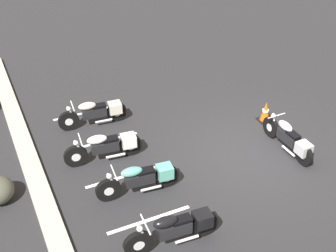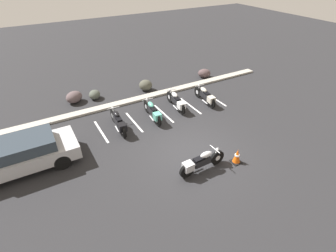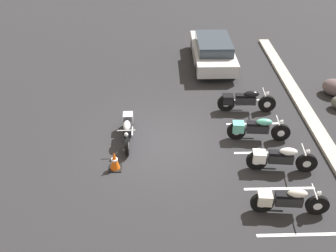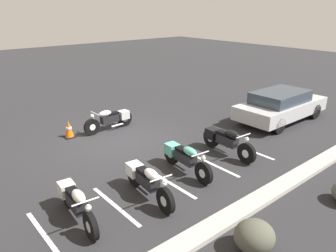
# 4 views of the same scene
# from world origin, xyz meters

# --- Properties ---
(ground) EXTENTS (60.00, 60.00, 0.00)m
(ground) POSITION_xyz_m (0.00, 0.00, 0.00)
(ground) COLOR #262628
(motorcycle_silver_featured) EXTENTS (2.10, 0.59, 0.83)m
(motorcycle_silver_featured) POSITION_xyz_m (-0.33, -1.12, 0.44)
(motorcycle_silver_featured) COLOR black
(motorcycle_silver_featured) RESTS_ON ground
(parked_bike_0) EXTENTS (0.62, 2.22, 0.87)m
(parked_bike_0) POSITION_xyz_m (-2.04, 3.19, 0.46)
(parked_bike_0) COLOR black
(parked_bike_0) RESTS_ON ground
(parked_bike_1) EXTENTS (0.61, 2.15, 0.85)m
(parked_bike_1) POSITION_xyz_m (-0.17, 3.24, 0.45)
(parked_bike_1) COLOR black
(parked_bike_1) RESTS_ON ground
(parked_bike_2) EXTENTS (0.63, 2.16, 0.85)m
(parked_bike_2) POSITION_xyz_m (1.46, 3.60, 0.45)
(parked_bike_2) COLOR black
(parked_bike_2) RESTS_ON ground
(parked_bike_3) EXTENTS (0.59, 2.11, 0.83)m
(parked_bike_3) POSITION_xyz_m (3.24, 3.34, 0.44)
(parked_bike_3) COLOR black
(parked_bike_3) RESTS_ON ground
(car_silver) EXTENTS (4.31, 1.81, 1.29)m
(car_silver) POSITION_xyz_m (-6.29, 2.52, 0.68)
(car_silver) COLOR black
(car_silver) RESTS_ON ground
(concrete_curb) EXTENTS (18.00, 0.50, 0.12)m
(concrete_curb) POSITION_xyz_m (0.00, 5.60, 0.06)
(concrete_curb) COLOR #A8A399
(concrete_curb) RESTS_ON ground
(landscape_rock_0) EXTENTS (1.08, 1.01, 0.58)m
(landscape_rock_0) POSITION_xyz_m (5.43, 6.40, 0.29)
(landscape_rock_0) COLOR #4F3E3F
(landscape_rock_0) RESTS_ON ground
(landscape_rock_1) EXTENTS (0.92, 0.96, 0.52)m
(landscape_rock_1) POSITION_xyz_m (-2.09, 7.00, 0.26)
(landscape_rock_1) COLOR #4A5047
(landscape_rock_1) RESTS_ON ground
(landscape_rock_2) EXTENTS (1.10, 1.08, 0.66)m
(landscape_rock_2) POSITION_xyz_m (1.02, 6.56, 0.33)
(landscape_rock_2) COLOR #4A4A3E
(landscape_rock_2) RESTS_ON ground
(landscape_rock_3) EXTENTS (1.26, 1.20, 0.65)m
(landscape_rock_3) POSITION_xyz_m (-3.23, 7.14, 0.32)
(landscape_rock_3) COLOR #554648
(landscape_rock_3) RESTS_ON ground
(traffic_cone) EXTENTS (0.40, 0.40, 0.65)m
(traffic_cone) POSITION_xyz_m (1.27, -1.44, 0.31)
(traffic_cone) COLOR black
(traffic_cone) RESTS_ON ground
(stall_line_0) EXTENTS (0.10, 2.10, 0.00)m
(stall_line_0) POSITION_xyz_m (-2.87, 3.47, 0.00)
(stall_line_0) COLOR white
(stall_line_0) RESTS_ON ground
(stall_line_1) EXTENTS (0.10, 2.10, 0.00)m
(stall_line_1) POSITION_xyz_m (-1.14, 3.47, 0.00)
(stall_line_1) COLOR white
(stall_line_1) RESTS_ON ground
(stall_line_2) EXTENTS (0.10, 2.10, 0.00)m
(stall_line_2) POSITION_xyz_m (0.59, 3.47, 0.00)
(stall_line_2) COLOR white
(stall_line_2) RESTS_ON ground
(stall_line_3) EXTENTS (0.10, 2.10, 0.00)m
(stall_line_3) POSITION_xyz_m (2.31, 3.47, 0.00)
(stall_line_3) COLOR white
(stall_line_3) RESTS_ON ground
(stall_line_4) EXTENTS (0.10, 2.10, 0.00)m
(stall_line_4) POSITION_xyz_m (4.04, 3.47, 0.00)
(stall_line_4) COLOR white
(stall_line_4) RESTS_ON ground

